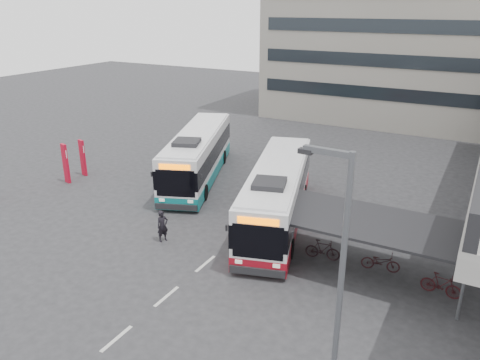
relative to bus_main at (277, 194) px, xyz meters
The scene contains 9 objects.
ground 6.95m from the bus_main, 121.55° to the right, with size 120.00×120.00×0.00m, color #28282B.
bike_shelter 5.64m from the bus_main, 29.24° to the right, with size 10.00×4.00×2.54m.
road_markings 8.97m from the bus_main, 96.74° to the right, with size 0.15×7.60×0.01m.
bus_main is the anchor object (origin of this frame).
bus_teal 8.65m from the bus_main, 153.75° to the left, with size 6.83×12.22×3.58m.
pedestrian 6.47m from the bus_main, 130.56° to the right, with size 0.61×0.40×1.68m, color black.
lamp_post 13.60m from the bus_main, 59.07° to the right, with size 1.45×0.25×8.25m.
sign_totem_mid 15.14m from the bus_main, behind, with size 0.58×0.31×2.72m.
sign_totem_north 15.18m from the bus_main, behind, with size 0.55×0.29×2.59m.
Camera 1 is at (13.17, -16.03, 11.49)m, focal length 35.00 mm.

